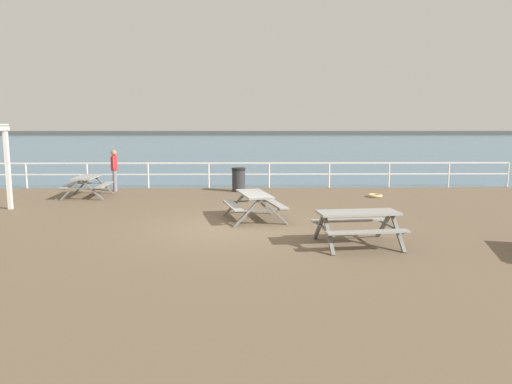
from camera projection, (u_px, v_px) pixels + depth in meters
The scene contains 10 objects.
ground_plane at pixel (233, 231), 12.70m from camera, with size 30.00×24.00×0.20m, color brown.
sea_band at pixel (245, 143), 64.88m from camera, with size 142.00×90.00×0.01m, color #476B84.
distant_shoreline at pixel (246, 135), 107.43m from camera, with size 142.00×6.00×1.80m, color #4C4C47.
seaward_railing at pixel (239, 170), 20.24m from camera, with size 23.07×0.07×1.08m.
picnic_table_near_left at pixel (358, 220), 10.71m from camera, with size 1.97×1.73×0.80m.
picnic_table_near_right at pixel (254, 200), 13.51m from camera, with size 1.87×2.09×0.80m.
picnic_table_far_left at pixel (87, 181), 17.74m from camera, with size 1.62×1.87×0.80m.
visitor at pixel (114, 168), 19.23m from camera, with size 0.27×0.53×1.66m.
litter_bin at pixel (239, 180), 19.21m from camera, with size 0.55×0.55×0.95m.
rope_coil at pixel (375, 196), 17.79m from camera, with size 0.55×0.55×0.11m, color tan.
Camera 1 is at (0.40, -12.43, 2.74)m, focal length 33.64 mm.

